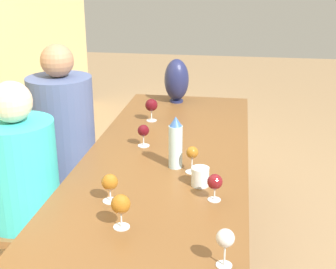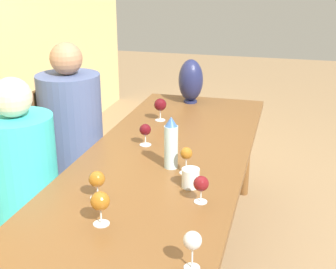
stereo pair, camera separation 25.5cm
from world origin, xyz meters
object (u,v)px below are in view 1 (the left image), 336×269
Objects in this scene: water_tumbler at (200,177)px; wine_glass_6 at (121,205)px; person_far at (66,141)px; wine_glass_4 at (225,239)px; wine_glass_1 at (215,182)px; water_bottle at (176,143)px; chair_far at (54,163)px; wine_glass_2 at (192,153)px; wine_glass_5 at (110,183)px; wine_glass_3 at (151,105)px; vase at (177,80)px; wine_glass_0 at (143,131)px; chair_near at (10,209)px; person_near at (25,190)px.

water_tumbler is 0.64× the size of wine_glass_6.
person_far is at bearing 55.09° from water_tumbler.
wine_glass_4 is 0.45m from wine_glass_6.
person_far reaches higher than wine_glass_1.
water_bottle is 1.01m from chair_far.
water_bottle is 2.20× the size of wine_glass_1.
water_tumbler is 0.64× the size of wine_glass_4.
wine_glass_2 is 0.77m from wine_glass_4.
wine_glass_1 is 0.46m from wine_glass_5.
wine_glass_6 is at bearing 146.85° from water_tumbler.
wine_glass_3 is 1.16× the size of wine_glass_5.
vase reaches higher than wine_glass_0.
water_bottle reaches higher than wine_glass_4.
wine_glass_3 reaches higher than wine_glass_5.
vase reaches higher than wine_glass_5.
chair_near is 0.76× the size of person_far.
wine_glass_4 reaches higher than water_tumbler.
water_tumbler is at bearing 29.19° from wine_glass_1.
water_bottle is 0.28× the size of chair_far.
wine_glass_0 is 0.46m from wine_glass_3.
wine_glass_5 reaches higher than water_tumbler.
person_near is at bearing 54.64° from wine_glass_6.
wine_glass_0 is at bearing 39.84° from water_bottle.
water_tumbler is at bearing -141.31° from wine_glass_0.
wine_glass_5 is 0.10× the size of person_far.
wine_glass_1 is 0.87× the size of wine_glass_4.
vase is at bearing 12.42° from water_tumbler.
wine_glass_2 is 0.97× the size of wine_glass_6.
vase is at bearing 7.66° from water_bottle.
chair_near is at bearing 60.76° from wine_glass_4.
person_near is at bearing -179.91° from person_far.
chair_far is 0.81× the size of person_near.
vase reaches higher than wine_glass_4.
water_bottle is 2.10× the size of wine_glass_5.
wine_glass_0 is 0.72m from chair_far.
wine_glass_5 is at bearing 179.18° from wine_glass_0.
wine_glass_4 is (-0.75, -0.19, 0.01)m from wine_glass_2.
chair_near reaches higher than water_tumbler.
wine_glass_1 is at bearing -143.29° from wine_glass_0.
wine_glass_3 is (0.91, 0.40, 0.06)m from water_tumbler.
vase is 1.26m from wine_glass_2.
person_near reaches higher than vase.
vase is at bearing -26.92° from chair_near.
wine_glass_2 is at bearing -168.59° from vase.
chair_near is 0.63m from person_far.
person_far reaches higher than vase.
wine_glass_3 is 1.03m from person_near.
wine_glass_0 is at bearing 36.71° from wine_glass_1.
wine_glass_2 is at bearing 14.41° from wine_glass_4.
wine_glass_2 is (-0.05, -0.09, -0.03)m from water_bottle.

